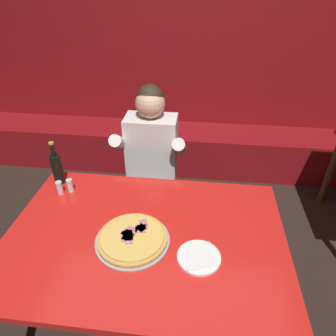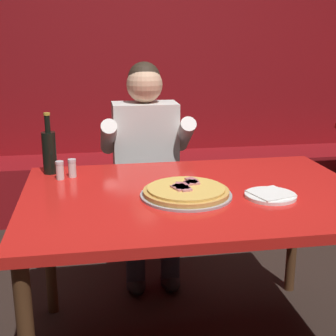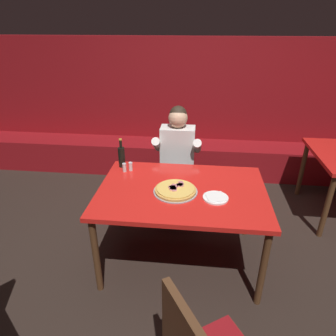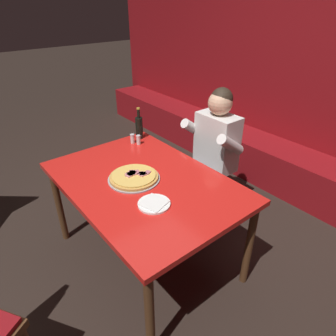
# 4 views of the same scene
# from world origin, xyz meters

# --- Properties ---
(ground_plane) EXTENTS (24.00, 24.00, 0.00)m
(ground_plane) POSITION_xyz_m (0.00, 0.00, 0.00)
(ground_plane) COLOR black
(booth_wall_panel) EXTENTS (6.80, 0.16, 1.90)m
(booth_wall_panel) POSITION_xyz_m (0.00, 2.18, 0.95)
(booth_wall_panel) COLOR maroon
(booth_wall_panel) RESTS_ON ground_plane
(booth_bench) EXTENTS (6.46, 0.48, 0.46)m
(booth_bench) POSITION_xyz_m (0.00, 1.86, 0.23)
(booth_bench) COLOR maroon
(booth_bench) RESTS_ON ground_plane
(main_dining_table) EXTENTS (1.45, 1.01, 0.78)m
(main_dining_table) POSITION_xyz_m (0.00, 0.00, 0.71)
(main_dining_table) COLOR #4C2D19
(main_dining_table) RESTS_ON ground_plane
(pizza) EXTENTS (0.38, 0.38, 0.05)m
(pizza) POSITION_xyz_m (-0.05, -0.05, 0.80)
(pizza) COLOR #9E9EA3
(pizza) RESTS_ON main_dining_table
(plate_white_paper) EXTENTS (0.21, 0.21, 0.02)m
(plate_white_paper) POSITION_xyz_m (0.28, -0.12, 0.79)
(plate_white_paper) COLOR white
(plate_white_paper) RESTS_ON main_dining_table
(beer_bottle) EXTENTS (0.07, 0.07, 0.29)m
(beer_bottle) POSITION_xyz_m (-0.63, 0.39, 0.89)
(beer_bottle) COLOR black
(beer_bottle) RESTS_ON main_dining_table
(shaker_red_pepper_flakes) EXTENTS (0.04, 0.04, 0.09)m
(shaker_red_pepper_flakes) POSITION_xyz_m (-0.57, 0.28, 0.82)
(shaker_red_pepper_flakes) COLOR silver
(shaker_red_pepper_flakes) RESTS_ON main_dining_table
(shaker_parmesan) EXTENTS (0.04, 0.04, 0.09)m
(shaker_parmesan) POSITION_xyz_m (-0.52, 0.31, 0.82)
(shaker_parmesan) COLOR silver
(shaker_parmesan) RESTS_ON main_dining_table
(diner_seated_blue_shirt) EXTENTS (0.53, 0.53, 1.27)m
(diner_seated_blue_shirt) POSITION_xyz_m (-0.11, 0.80, 0.71)
(diner_seated_blue_shirt) COLOR black
(diner_seated_blue_shirt) RESTS_ON ground_plane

